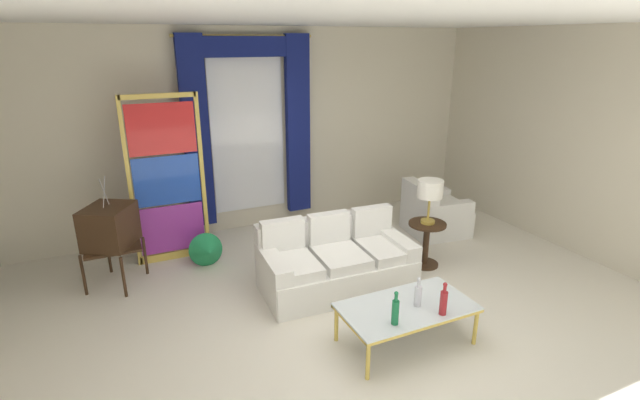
{
  "coord_description": "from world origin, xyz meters",
  "views": [
    {
      "loc": [
        -2.09,
        -3.74,
        2.82
      ],
      "look_at": [
        0.05,
        0.9,
        1.05
      ],
      "focal_mm": 26.15,
      "sensor_mm": 36.0,
      "label": 1
    }
  ],
  "objects_px": {
    "armchair_white": "(433,215)",
    "peacock_figurine": "(207,252)",
    "vintage_tv": "(110,228)",
    "round_side_table": "(426,240)",
    "bottle_amber_squat": "(395,311)",
    "stained_glass_divider": "(168,184)",
    "bottle_crystal_tall": "(444,301)",
    "coffee_table": "(407,309)",
    "couch_white_long": "(334,262)",
    "table_lamp_brass": "(430,191)",
    "bottle_blue_decanter": "(418,295)"
  },
  "relations": [
    {
      "from": "bottle_blue_decanter",
      "to": "round_side_table",
      "type": "relative_size",
      "value": 0.51
    },
    {
      "from": "bottle_crystal_tall",
      "to": "bottle_amber_squat",
      "type": "xyz_separation_m",
      "value": [
        -0.49,
        0.05,
        -0.0
      ]
    },
    {
      "from": "bottle_crystal_tall",
      "to": "vintage_tv",
      "type": "xyz_separation_m",
      "value": [
        -2.72,
        2.68,
        0.19
      ]
    },
    {
      "from": "round_side_table",
      "to": "couch_white_long",
      "type": "bearing_deg",
      "value": 178.35
    },
    {
      "from": "peacock_figurine",
      "to": "table_lamp_brass",
      "type": "distance_m",
      "value": 2.95
    },
    {
      "from": "armchair_white",
      "to": "round_side_table",
      "type": "xyz_separation_m",
      "value": [
        -0.77,
        -0.85,
        0.07
      ]
    },
    {
      "from": "couch_white_long",
      "to": "coffee_table",
      "type": "distance_m",
      "value": 1.32
    },
    {
      "from": "bottle_blue_decanter",
      "to": "round_side_table",
      "type": "height_order",
      "value": "bottle_blue_decanter"
    },
    {
      "from": "coffee_table",
      "to": "round_side_table",
      "type": "relative_size",
      "value": 2.15
    },
    {
      "from": "coffee_table",
      "to": "vintage_tv",
      "type": "xyz_separation_m",
      "value": [
        -2.51,
        2.43,
        0.35
      ]
    },
    {
      "from": "bottle_blue_decanter",
      "to": "round_side_table",
      "type": "distance_m",
      "value": 1.72
    },
    {
      "from": "bottle_amber_squat",
      "to": "armchair_white",
      "type": "relative_size",
      "value": 0.36
    },
    {
      "from": "bottle_crystal_tall",
      "to": "bottle_blue_decanter",
      "type": "bearing_deg",
      "value": 120.24
    },
    {
      "from": "couch_white_long",
      "to": "bottle_crystal_tall",
      "type": "height_order",
      "value": "couch_white_long"
    },
    {
      "from": "peacock_figurine",
      "to": "table_lamp_brass",
      "type": "bearing_deg",
      "value": -23.48
    },
    {
      "from": "couch_white_long",
      "to": "vintage_tv",
      "type": "distance_m",
      "value": 2.66
    },
    {
      "from": "round_side_table",
      "to": "table_lamp_brass",
      "type": "bearing_deg",
      "value": -26.57
    },
    {
      "from": "bottle_amber_squat",
      "to": "stained_glass_divider",
      "type": "distance_m",
      "value": 3.44
    },
    {
      "from": "bottle_blue_decanter",
      "to": "vintage_tv",
      "type": "height_order",
      "value": "vintage_tv"
    },
    {
      "from": "couch_white_long",
      "to": "table_lamp_brass",
      "type": "height_order",
      "value": "table_lamp_brass"
    },
    {
      "from": "peacock_figurine",
      "to": "vintage_tv",
      "type": "bearing_deg",
      "value": 178.88
    },
    {
      "from": "couch_white_long",
      "to": "coffee_table",
      "type": "bearing_deg",
      "value": -84.57
    },
    {
      "from": "bottle_amber_squat",
      "to": "round_side_table",
      "type": "relative_size",
      "value": 0.55
    },
    {
      "from": "coffee_table",
      "to": "vintage_tv",
      "type": "relative_size",
      "value": 0.95
    },
    {
      "from": "armchair_white",
      "to": "peacock_figurine",
      "type": "bearing_deg",
      "value": 175.32
    },
    {
      "from": "bottle_crystal_tall",
      "to": "peacock_figurine",
      "type": "distance_m",
      "value": 3.14
    },
    {
      "from": "bottle_amber_squat",
      "to": "stained_glass_divider",
      "type": "xyz_separation_m",
      "value": [
        -1.49,
        3.06,
        0.52
      ]
    },
    {
      "from": "armchair_white",
      "to": "peacock_figurine",
      "type": "xyz_separation_m",
      "value": [
        -3.37,
        0.28,
        -0.07
      ]
    },
    {
      "from": "vintage_tv",
      "to": "peacock_figurine",
      "type": "bearing_deg",
      "value": -1.12
    },
    {
      "from": "vintage_tv",
      "to": "table_lamp_brass",
      "type": "height_order",
      "value": "vintage_tv"
    },
    {
      "from": "coffee_table",
      "to": "peacock_figurine",
      "type": "height_order",
      "value": "peacock_figurine"
    },
    {
      "from": "vintage_tv",
      "to": "stained_glass_divider",
      "type": "distance_m",
      "value": 0.92
    },
    {
      "from": "bottle_crystal_tall",
      "to": "armchair_white",
      "type": "xyz_separation_m",
      "value": [
        1.74,
        2.39,
        -0.26
      ]
    },
    {
      "from": "bottle_amber_squat",
      "to": "armchair_white",
      "type": "bearing_deg",
      "value": 46.25
    },
    {
      "from": "couch_white_long",
      "to": "bottle_amber_squat",
      "type": "distance_m",
      "value": 1.54
    },
    {
      "from": "stained_glass_divider",
      "to": "bottle_crystal_tall",
      "type": "bearing_deg",
      "value": -57.6
    },
    {
      "from": "bottle_amber_squat",
      "to": "round_side_table",
      "type": "bearing_deg",
      "value": 45.36
    },
    {
      "from": "bottle_amber_squat",
      "to": "peacock_figurine",
      "type": "relative_size",
      "value": 0.55
    },
    {
      "from": "bottle_blue_decanter",
      "to": "stained_glass_divider",
      "type": "distance_m",
      "value": 3.48
    },
    {
      "from": "vintage_tv",
      "to": "table_lamp_brass",
      "type": "xyz_separation_m",
      "value": [
        3.69,
        -1.15,
        0.3
      ]
    },
    {
      "from": "vintage_tv",
      "to": "round_side_table",
      "type": "xyz_separation_m",
      "value": [
        3.69,
        -1.15,
        -0.37
      ]
    },
    {
      "from": "bottle_crystal_tall",
      "to": "round_side_table",
      "type": "xyz_separation_m",
      "value": [
        0.97,
        1.53,
        -0.19
      ]
    },
    {
      "from": "bottle_crystal_tall",
      "to": "vintage_tv",
      "type": "distance_m",
      "value": 3.82
    },
    {
      "from": "peacock_figurine",
      "to": "stained_glass_divider",
      "type": "bearing_deg",
      "value": 127.58
    },
    {
      "from": "couch_white_long",
      "to": "coffee_table",
      "type": "xyz_separation_m",
      "value": [
        0.12,
        -1.31,
        0.07
      ]
    },
    {
      "from": "couch_white_long",
      "to": "bottle_blue_decanter",
      "type": "bearing_deg",
      "value": -81.02
    },
    {
      "from": "couch_white_long",
      "to": "armchair_white",
      "type": "bearing_deg",
      "value": 21.37
    },
    {
      "from": "bottle_amber_squat",
      "to": "stained_glass_divider",
      "type": "height_order",
      "value": "stained_glass_divider"
    },
    {
      "from": "coffee_table",
      "to": "vintage_tv",
      "type": "distance_m",
      "value": 3.5
    },
    {
      "from": "peacock_figurine",
      "to": "round_side_table",
      "type": "bearing_deg",
      "value": -23.48
    }
  ]
}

